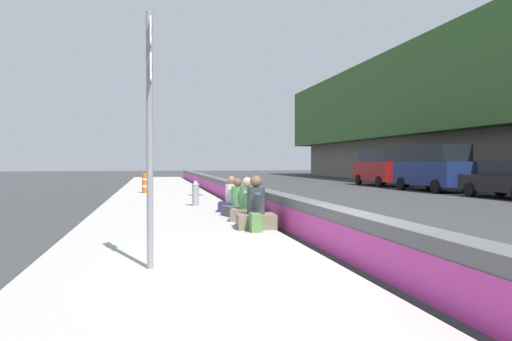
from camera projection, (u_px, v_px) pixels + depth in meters
The scene contains 14 objects.
ground_plane at pixel (348, 262), 7.57m from camera, with size 160.00×160.00×0.00m, color #353538.
sidewalk_strip at pixel (184, 266), 6.99m from camera, with size 80.00×4.40×0.14m, color #A8A59E.
jersey_barrier at pixel (348, 236), 7.56m from camera, with size 76.00×0.45×0.85m.
route_sign_post at pixel (150, 121), 6.49m from camera, with size 0.44×0.09×3.60m.
fire_hydrant at pixel (196, 193), 15.89m from camera, with size 0.26×0.46×0.88m.
seated_person_foreground at pixel (256, 212), 10.50m from camera, with size 0.79×0.91×1.20m.
seated_person_middle at pixel (247, 207), 11.87m from camera, with size 0.87×0.95×1.11m.
seated_person_rear at pixel (238, 204), 12.96m from camera, with size 0.80×0.89×1.05m.
seated_person_far at pixel (231, 200), 14.08m from camera, with size 0.82×0.90×1.07m.
backpack at pixel (256, 223), 9.94m from camera, with size 0.32×0.28×0.40m.
construction_barrel at pixel (147, 183), 22.41m from camera, with size 0.54×0.54×0.95m.
parked_car_third at pixel (510, 179), 20.47m from camera, with size 4.55×2.04×1.71m.
parked_car_fourth at pixel (433, 167), 25.72m from camera, with size 5.14×2.19×2.56m.
parked_car_midline at pixel (381, 166), 31.60m from camera, with size 5.16×2.22×2.56m.
Camera 1 is at (-7.03, 3.11, 1.64)m, focal length 32.58 mm.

